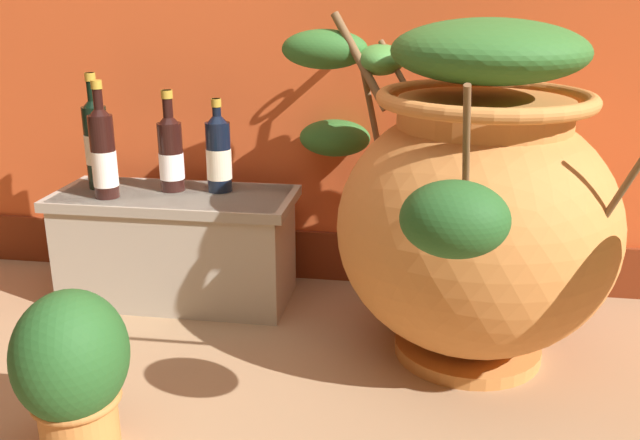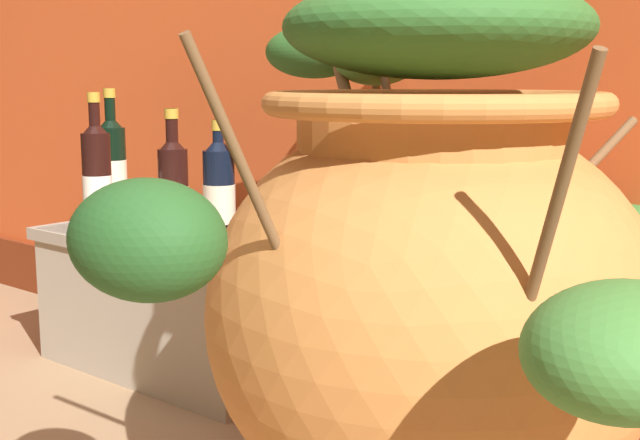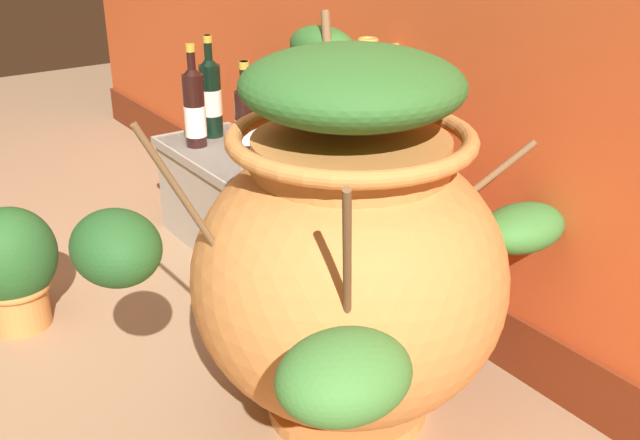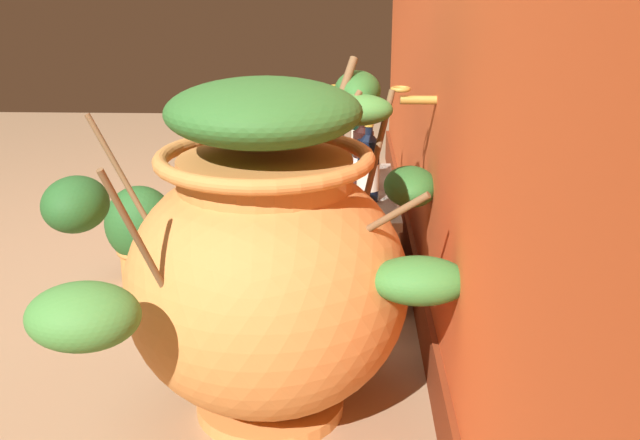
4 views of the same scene
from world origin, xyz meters
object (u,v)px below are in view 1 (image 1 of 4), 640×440
object	(u,v)px
terracotta_urn	(476,205)
wine_bottle_back	(97,141)
wine_bottle_left	(171,152)
wine_bottle_right	(219,153)
wine_bottle_middle	(103,153)
potted_shrub	(72,369)

from	to	relation	value
terracotta_urn	wine_bottle_back	distance (m)	1.14
wine_bottle_left	wine_bottle_right	world-z (taller)	wine_bottle_left
terracotta_urn	wine_bottle_middle	xyz separation A→B (m)	(-1.05, 0.15, 0.06)
terracotta_urn	wine_bottle_right	size ratio (longest dim) A/B	3.73
wine_bottle_left	wine_bottle_back	distance (m)	0.23
potted_shrub	wine_bottle_left	bearing A→B (deg)	94.73
terracotta_urn	wine_bottle_left	world-z (taller)	terracotta_urn
terracotta_urn	potted_shrub	bearing A→B (deg)	-146.67
terracotta_urn	wine_bottle_middle	world-z (taller)	terracotta_urn
wine_bottle_left	potted_shrub	size ratio (longest dim) A/B	0.85
wine_bottle_right	wine_bottle_middle	bearing A→B (deg)	-159.31
wine_bottle_left	wine_bottle_right	size ratio (longest dim) A/B	1.08
terracotta_urn	wine_bottle_back	size ratio (longest dim) A/B	2.98
wine_bottle_left	potted_shrub	world-z (taller)	wine_bottle_left
wine_bottle_back	terracotta_urn	bearing A→B (deg)	-12.37
wine_bottle_right	potted_shrub	size ratio (longest dim) A/B	0.78
terracotta_urn	wine_bottle_right	distance (m)	0.79
wine_bottle_middle	wine_bottle_right	bearing A→B (deg)	20.69
wine_bottle_middle	wine_bottle_right	size ratio (longest dim) A/B	1.22
potted_shrub	wine_bottle_middle	bearing A→B (deg)	108.47
wine_bottle_left	wine_bottle_back	xyz separation A→B (m)	(-0.23, -0.01, 0.03)
wine_bottle_left	potted_shrub	bearing A→B (deg)	-85.27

